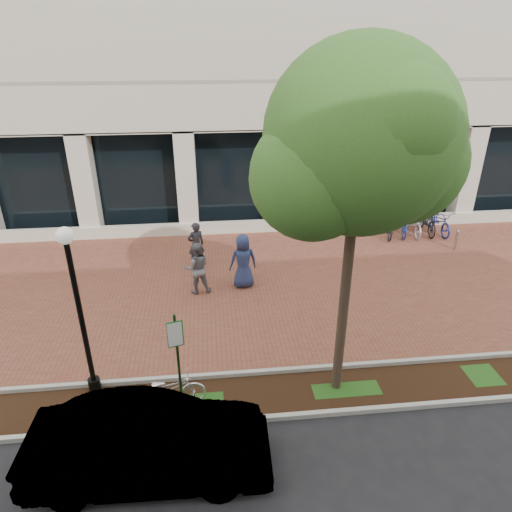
{
  "coord_description": "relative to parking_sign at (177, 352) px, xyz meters",
  "views": [
    {
      "loc": [
        -1.12,
        -13.27,
        7.54
      ],
      "look_at": [
        0.22,
        -0.8,
        1.44
      ],
      "focal_mm": 32.0,
      "sensor_mm": 36.0,
      "label": 1
    }
  ],
  "objects": [
    {
      "name": "bollard",
      "position": [
        10.21,
        7.32,
        -1.15
      ],
      "size": [
        0.12,
        0.12,
        0.85
      ],
      "color": "#ACACB1",
      "rests_on": "ground"
    },
    {
      "name": "curb_street_side",
      "position": [
        1.93,
        -0.53,
        -1.52
      ],
      "size": [
        40.0,
        0.12,
        0.12
      ],
      "primitive_type": "cube",
      "color": "#A3A399",
      "rests_on": "ground"
    },
    {
      "name": "pedestrian_right",
      "position": [
        1.81,
        5.4,
        -0.66
      ],
      "size": [
        0.97,
        0.7,
        1.83
      ],
      "primitive_type": "imported",
      "rotation": [
        0.0,
        0.0,
        3.28
      ],
      "color": "navy",
      "rests_on": "ground"
    },
    {
      "name": "parking_sign",
      "position": [
        0.0,
        0.0,
        0.0
      ],
      "size": [
        0.34,
        0.07,
        2.49
      ],
      "rotation": [
        0.0,
        0.0,
        0.28
      ],
      "color": "#153B17",
      "rests_on": "ground"
    },
    {
      "name": "pedestrian_left",
      "position": [
        0.27,
        7.04,
        -0.74
      ],
      "size": [
        0.71,
        0.59,
        1.68
      ],
      "primitive_type": "imported",
      "rotation": [
        0.0,
        0.0,
        3.5
      ],
      "color": "#252429",
      "rests_on": "ground"
    },
    {
      "name": "brick_plaza",
      "position": [
        1.93,
        5.47,
        -1.58
      ],
      "size": [
        40.0,
        9.0,
        0.01
      ],
      "primitive_type": "cube",
      "color": "brown",
      "rests_on": "ground"
    },
    {
      "name": "curb_plaza_side",
      "position": [
        1.93,
        0.97,
        -1.52
      ],
      "size": [
        40.0,
        0.12,
        0.12
      ],
      "primitive_type": "cube",
      "color": "#A3A399",
      "rests_on": "ground"
    },
    {
      "name": "locked_bicycle",
      "position": [
        -0.29,
        0.19,
        -1.14
      ],
      "size": [
        1.69,
        0.61,
        0.88
      ],
      "primitive_type": "imported",
      "rotation": [
        0.0,
        0.0,
        1.59
      ],
      "color": "silver",
      "rests_on": "ground"
    },
    {
      "name": "pedestrian_mid",
      "position": [
        0.32,
        5.17,
        -0.71
      ],
      "size": [
        0.92,
        0.75,
        1.74
      ],
      "primitive_type": "imported",
      "rotation": [
        0.0,
        0.0,
        3.25
      ],
      "color": "slate",
      "rests_on": "ground"
    },
    {
      "name": "street_tree",
      "position": [
        3.66,
        0.38,
        4.03
      ],
      "size": [
        4.33,
        3.61,
        7.65
      ],
      "color": "#463428",
      "rests_on": "ground"
    },
    {
      "name": "ground",
      "position": [
        1.93,
        5.47,
        -1.58
      ],
      "size": [
        120.0,
        120.0,
        0.0
      ],
      "primitive_type": "plane",
      "color": "black",
      "rests_on": "ground"
    },
    {
      "name": "planting_strip",
      "position": [
        1.93,
        0.22,
        -1.58
      ],
      "size": [
        40.0,
        1.5,
        0.01
      ],
      "primitive_type": "cube",
      "color": "black",
      "rests_on": "ground"
    },
    {
      "name": "bike_rack_cluster",
      "position": [
        9.26,
        9.07,
        -1.04
      ],
      "size": [
        3.12,
        2.1,
        1.16
      ],
      "rotation": [
        0.0,
        0.0,
        -0.12
      ],
      "color": "black",
      "rests_on": "ground"
    },
    {
      "name": "sedan_near_curb",
      "position": [
        -0.5,
        -1.59,
        -0.85
      ],
      "size": [
        4.51,
        1.69,
        1.47
      ],
      "primitive_type": "imported",
      "rotation": [
        0.0,
        0.0,
        1.54
      ],
      "color": "silver",
      "rests_on": "ground"
    },
    {
      "name": "lamppost",
      "position": [
        -2.08,
        0.87,
        0.75
      ],
      "size": [
        0.36,
        0.36,
        4.13
      ],
      "color": "black",
      "rests_on": "ground"
    }
  ]
}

